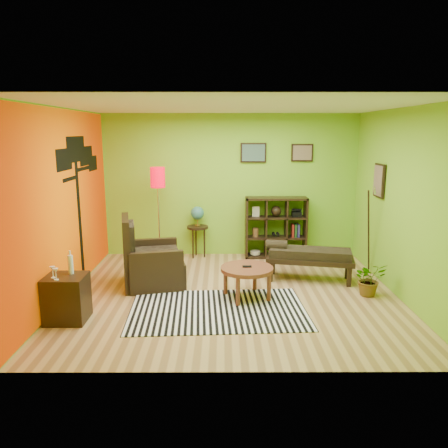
{
  "coord_description": "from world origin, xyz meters",
  "views": [
    {
      "loc": [
        -0.15,
        -6.37,
        2.44
      ],
      "look_at": [
        -0.13,
        0.24,
        1.05
      ],
      "focal_mm": 35.0,
      "sensor_mm": 36.0,
      "label": 1
    }
  ],
  "objects_px": {
    "armchair": "(150,264)",
    "floor_lamp": "(158,186)",
    "coffee_table": "(247,271)",
    "potted_plant": "(369,282)",
    "cube_shelf": "(277,228)",
    "bench": "(307,256)",
    "globe_table": "(197,219)",
    "side_cabinet": "(67,298)"
  },
  "relations": [
    {
      "from": "cube_shelf",
      "to": "bench",
      "type": "distance_m",
      "value": 1.44
    },
    {
      "from": "floor_lamp",
      "to": "bench",
      "type": "height_order",
      "value": "floor_lamp"
    },
    {
      "from": "coffee_table",
      "to": "globe_table",
      "type": "distance_m",
      "value": 2.39
    },
    {
      "from": "potted_plant",
      "to": "armchair",
      "type": "bearing_deg",
      "value": 171.85
    },
    {
      "from": "bench",
      "to": "potted_plant",
      "type": "relative_size",
      "value": 2.89
    },
    {
      "from": "armchair",
      "to": "potted_plant",
      "type": "height_order",
      "value": "armchair"
    },
    {
      "from": "side_cabinet",
      "to": "cube_shelf",
      "type": "distance_m",
      "value": 4.33
    },
    {
      "from": "bench",
      "to": "potted_plant",
      "type": "bearing_deg",
      "value": -41.5
    },
    {
      "from": "coffee_table",
      "to": "cube_shelf",
      "type": "bearing_deg",
      "value": 72.27
    },
    {
      "from": "coffee_table",
      "to": "bench",
      "type": "height_order",
      "value": "bench"
    },
    {
      "from": "coffee_table",
      "to": "potted_plant",
      "type": "bearing_deg",
      "value": 3.13
    },
    {
      "from": "armchair",
      "to": "bench",
      "type": "bearing_deg",
      "value": 4.98
    },
    {
      "from": "globe_table",
      "to": "cube_shelf",
      "type": "bearing_deg",
      "value": -0.18
    },
    {
      "from": "side_cabinet",
      "to": "cube_shelf",
      "type": "height_order",
      "value": "cube_shelf"
    },
    {
      "from": "side_cabinet",
      "to": "potted_plant",
      "type": "relative_size",
      "value": 1.79
    },
    {
      "from": "side_cabinet",
      "to": "bench",
      "type": "bearing_deg",
      "value": 24.94
    },
    {
      "from": "armchair",
      "to": "potted_plant",
      "type": "xyz_separation_m",
      "value": [
        3.42,
        -0.49,
        -0.14
      ]
    },
    {
      "from": "globe_table",
      "to": "bench",
      "type": "relative_size",
      "value": 0.68
    },
    {
      "from": "floor_lamp",
      "to": "potted_plant",
      "type": "xyz_separation_m",
      "value": [
        3.42,
        -1.68,
        -1.27
      ]
    },
    {
      "from": "side_cabinet",
      "to": "potted_plant",
      "type": "xyz_separation_m",
      "value": [
        4.28,
        0.9,
        -0.11
      ]
    },
    {
      "from": "armchair",
      "to": "globe_table",
      "type": "height_order",
      "value": "armchair"
    },
    {
      "from": "floor_lamp",
      "to": "globe_table",
      "type": "height_order",
      "value": "floor_lamp"
    },
    {
      "from": "cube_shelf",
      "to": "potted_plant",
      "type": "bearing_deg",
      "value": -60.92
    },
    {
      "from": "globe_table",
      "to": "floor_lamp",
      "type": "bearing_deg",
      "value": -148.46
    },
    {
      "from": "armchair",
      "to": "side_cabinet",
      "type": "distance_m",
      "value": 1.63
    },
    {
      "from": "armchair",
      "to": "floor_lamp",
      "type": "distance_m",
      "value": 1.64
    },
    {
      "from": "side_cabinet",
      "to": "globe_table",
      "type": "xyz_separation_m",
      "value": [
        1.56,
        3.0,
        0.46
      ]
    },
    {
      "from": "coffee_table",
      "to": "floor_lamp",
      "type": "bearing_deg",
      "value": 131.06
    },
    {
      "from": "globe_table",
      "to": "cube_shelf",
      "type": "height_order",
      "value": "cube_shelf"
    },
    {
      "from": "armchair",
      "to": "floor_lamp",
      "type": "bearing_deg",
      "value": 89.99
    },
    {
      "from": "side_cabinet",
      "to": "bench",
      "type": "distance_m",
      "value": 3.83
    },
    {
      "from": "side_cabinet",
      "to": "globe_table",
      "type": "bearing_deg",
      "value": 62.57
    },
    {
      "from": "coffee_table",
      "to": "potted_plant",
      "type": "height_order",
      "value": "coffee_table"
    },
    {
      "from": "bench",
      "to": "armchair",
      "type": "bearing_deg",
      "value": -175.02
    },
    {
      "from": "side_cabinet",
      "to": "potted_plant",
      "type": "distance_m",
      "value": 4.37
    },
    {
      "from": "coffee_table",
      "to": "cube_shelf",
      "type": "relative_size",
      "value": 0.65
    },
    {
      "from": "coffee_table",
      "to": "potted_plant",
      "type": "xyz_separation_m",
      "value": [
        1.87,
        0.1,
        -0.21
      ]
    },
    {
      "from": "floor_lamp",
      "to": "potted_plant",
      "type": "bearing_deg",
      "value": -26.12
    },
    {
      "from": "armchair",
      "to": "bench",
      "type": "distance_m",
      "value": 2.62
    },
    {
      "from": "cube_shelf",
      "to": "bench",
      "type": "height_order",
      "value": "cube_shelf"
    },
    {
      "from": "coffee_table",
      "to": "globe_table",
      "type": "height_order",
      "value": "globe_table"
    },
    {
      "from": "globe_table",
      "to": "coffee_table",
      "type": "bearing_deg",
      "value": -68.78
    }
  ]
}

